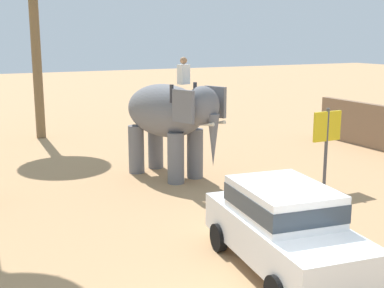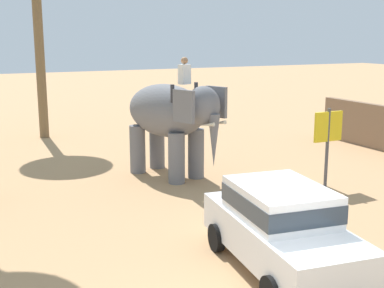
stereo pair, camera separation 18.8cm
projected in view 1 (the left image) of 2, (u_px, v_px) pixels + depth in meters
car_sedan_foreground at (284, 224)px, 9.94m from camera, size 2.28×4.29×1.70m
elephant_with_mahout at (170, 116)px, 16.41m from camera, size 2.67×4.01×3.88m
signboard_yellow at (327, 132)px, 15.43m from camera, size 1.00×0.10×2.40m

